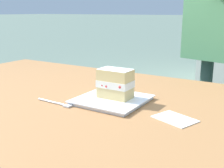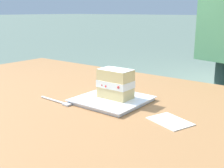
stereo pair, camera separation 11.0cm
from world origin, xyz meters
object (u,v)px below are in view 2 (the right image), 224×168
at_px(dessert_plate, 112,100).
at_px(cake_slice, 115,84).
at_px(dessert_fork, 57,101).
at_px(paper_napkin, 170,121).
at_px(patio_table, 67,109).

bearing_deg(dessert_plate, cake_slice, 64.27).
relative_size(dessert_fork, paper_napkin, 1.09).
height_order(dessert_plate, cake_slice, cake_slice).
bearing_deg(paper_napkin, cake_slice, 167.04).
relative_size(cake_slice, dessert_fork, 0.77).
distance_m(cake_slice, dessert_fork, 0.24).
bearing_deg(dessert_fork, cake_slice, 40.48).
bearing_deg(paper_napkin, dessert_fork, -168.86).
height_order(dessert_fork, paper_napkin, dessert_fork).
bearing_deg(patio_table, dessert_plate, 1.77).
xyz_separation_m(dessert_plate, cake_slice, (0.01, 0.01, 0.06)).
relative_size(patio_table, paper_napkin, 10.71).
distance_m(patio_table, cake_slice, 0.30).
xyz_separation_m(patio_table, dessert_plate, (0.25, 0.01, 0.09)).
distance_m(dessert_fork, paper_napkin, 0.45).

